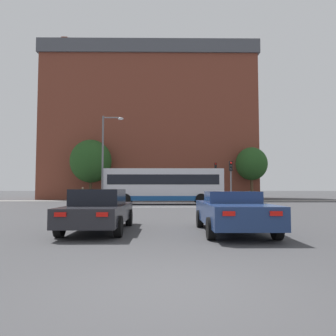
# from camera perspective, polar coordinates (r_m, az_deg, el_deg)

# --- Properties ---
(ground_plane) EXTENTS (400.00, 400.00, 0.00)m
(ground_plane) POSITION_cam_1_polar(r_m,az_deg,el_deg) (5.02, 1.13, -20.30)
(ground_plane) COLOR #3D3D3F
(stop_line_strip) EXTENTS (8.71, 0.30, 0.01)m
(stop_line_strip) POSITION_cam_1_polar(r_m,az_deg,el_deg) (25.79, -0.30, -6.81)
(stop_line_strip) COLOR silver
(stop_line_strip) RESTS_ON ground_plane
(far_pavement) EXTENTS (69.68, 2.50, 0.01)m
(far_pavement) POSITION_cam_1_polar(r_m,az_deg,el_deg) (38.87, -0.41, -5.73)
(far_pavement) COLOR gray
(far_pavement) RESTS_ON ground_plane
(brick_civic_building) EXTENTS (29.76, 13.21, 23.46)m
(brick_civic_building) POSITION_cam_1_polar(r_m,az_deg,el_deg) (49.78, -3.08, 7.21)
(brick_civic_building) COLOR brown
(brick_civic_building) RESTS_ON ground_plane
(car_saloon_left) EXTENTS (1.97, 4.92, 1.42)m
(car_saloon_left) POSITION_cam_1_polar(r_m,az_deg,el_deg) (11.55, -11.91, -7.07)
(car_saloon_left) COLOR #232328
(car_saloon_left) RESTS_ON ground_plane
(car_roadster_right) EXTENTS (2.10, 4.92, 1.35)m
(car_roadster_right) POSITION_cam_1_polar(r_m,az_deg,el_deg) (11.06, 11.22, -7.42)
(car_roadster_right) COLOR navy
(car_roadster_right) RESTS_ON ground_plane
(bus_crossing_lead) EXTENTS (10.94, 2.69, 3.26)m
(bus_crossing_lead) POSITION_cam_1_polar(r_m,az_deg,el_deg) (30.50, -0.83, -3.02)
(bus_crossing_lead) COLOR silver
(bus_crossing_lead) RESTS_ON ground_plane
(traffic_light_far_right) EXTENTS (0.26, 0.31, 4.49)m
(traffic_light_far_right) POSITION_cam_1_polar(r_m,az_deg,el_deg) (39.01, 8.31, -1.28)
(traffic_light_far_right) COLOR slate
(traffic_light_far_right) RESTS_ON ground_plane
(traffic_light_near_right) EXTENTS (0.26, 0.31, 3.68)m
(traffic_light_near_right) POSITION_cam_1_polar(r_m,az_deg,el_deg) (27.22, 10.90, -1.31)
(traffic_light_near_right) COLOR slate
(traffic_light_near_right) RESTS_ON ground_plane
(street_lamp_junction) EXTENTS (1.90, 0.36, 7.94)m
(street_lamp_junction) POSITION_cam_1_polar(r_m,az_deg,el_deg) (29.64, -10.75, 2.90)
(street_lamp_junction) COLOR slate
(street_lamp_junction) RESTS_ON ground_plane
(pedestrian_waiting) EXTENTS (0.44, 0.31, 1.71)m
(pedestrian_waiting) POSITION_cam_1_polar(r_m,az_deg,el_deg) (39.20, -10.38, -4.19)
(pedestrian_waiting) COLOR black
(pedestrian_waiting) RESTS_ON ground_plane
(pedestrian_walking_east) EXTENTS (0.46, 0.40, 1.62)m
(pedestrian_walking_east) POSITION_cam_1_polar(r_m,az_deg,el_deg) (40.24, -14.65, -4.20)
(pedestrian_walking_east) COLOR #333851
(pedestrian_walking_east) RESTS_ON ground_plane
(pedestrian_walking_west) EXTENTS (0.39, 0.46, 1.65)m
(pedestrian_walking_west) POSITION_cam_1_polar(r_m,az_deg,el_deg) (39.40, 7.35, -4.28)
(pedestrian_walking_west) COLOR black
(pedestrian_walking_west) RESTS_ON ground_plane
(tree_by_building) EXTENTS (3.97, 3.97, 6.67)m
(tree_by_building) POSITION_cam_1_polar(r_m,az_deg,el_deg) (42.69, 14.33, 0.70)
(tree_by_building) COLOR #4C3823
(tree_by_building) RESTS_ON ground_plane
(tree_kerbside) EXTENTS (5.12, 5.12, 7.55)m
(tree_kerbside) POSITION_cam_1_polar(r_m,az_deg,el_deg) (41.91, -13.29, 1.16)
(tree_kerbside) COLOR #4C3823
(tree_kerbside) RESTS_ON ground_plane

